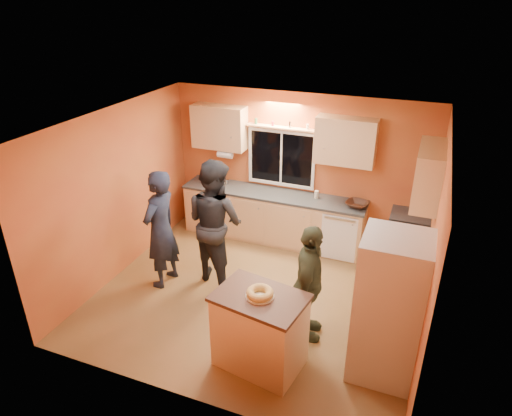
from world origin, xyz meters
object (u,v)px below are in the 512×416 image
at_px(refrigerator, 388,308).
at_px(person_center, 215,222).
at_px(person_left, 161,230).
at_px(person_right, 309,284).
at_px(island, 260,330).

relative_size(refrigerator, person_center, 0.92).
bearing_deg(person_left, refrigerator, 83.43).
distance_m(person_left, person_center, 0.80).
bearing_deg(refrigerator, person_left, 169.18).
distance_m(person_center, person_right, 1.83).
height_order(island, person_center, person_center).
xyz_separation_m(person_left, person_center, (0.69, 0.41, 0.06)).
height_order(island, person_left, person_left).
bearing_deg(person_center, person_right, 177.07).
distance_m(refrigerator, person_left, 3.39).
bearing_deg(person_right, person_left, 73.03).
distance_m(person_left, person_right, 2.38).
bearing_deg(person_center, refrigerator, -179.59).
xyz_separation_m(refrigerator, island, (-1.37, -0.42, -0.40)).
distance_m(refrigerator, person_right, 1.02).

